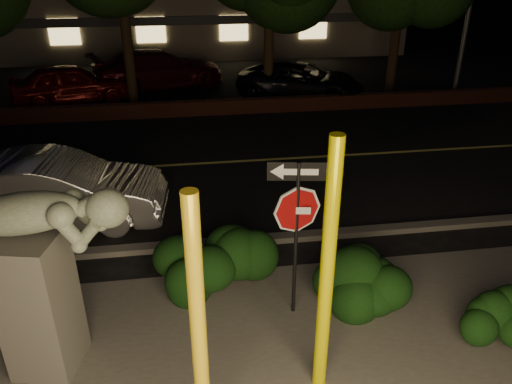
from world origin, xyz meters
TOP-DOWN VIEW (x-y plane):
  - ground at (0.00, 10.00)m, footprint 90.00×90.00m
  - road at (0.00, 7.00)m, footprint 80.00×8.00m
  - lane_marking at (0.00, 7.00)m, footprint 80.00×0.12m
  - curb at (0.00, 2.90)m, footprint 80.00×0.25m
  - brick_wall at (0.00, 11.30)m, footprint 40.00×0.35m
  - parking_lot at (0.00, 17.00)m, footprint 40.00×12.00m
  - building at (0.00, 24.99)m, footprint 22.00×10.20m
  - yellow_pole_left at (-0.67, -1.45)m, footprint 0.17×0.17m
  - yellow_pole_right at (0.88, -0.69)m, footprint 0.18×0.18m
  - signpost at (0.84, 0.78)m, footprint 0.87×0.18m
  - sculpture at (-2.67, 0.18)m, footprint 2.58×1.21m
  - hedge_center at (-0.27, 1.55)m, footprint 2.26×1.68m
  - hedge_right at (1.88, 0.81)m, footprint 2.03×1.61m
  - hedge_far_right at (3.56, -0.39)m, footprint 1.42×0.98m
  - silver_sedan at (-3.40, 4.34)m, footprint 4.57×1.93m
  - parked_car_red at (-4.70, 13.51)m, footprint 4.48×2.65m
  - parked_car_darkred at (-1.58, 15.17)m, footprint 5.70×3.77m
  - parked_car_dark at (3.74, 12.85)m, footprint 5.19×3.78m

SIDE VIEW (x-z plane):
  - ground at x=0.00m, z-range 0.00..0.00m
  - road at x=0.00m, z-range 0.00..0.01m
  - parking_lot at x=0.00m, z-range 0.00..0.01m
  - lane_marking at x=0.00m, z-range 0.02..0.02m
  - curb at x=0.00m, z-range 0.00..0.12m
  - brick_wall at x=0.00m, z-range 0.00..0.50m
  - hedge_far_right at x=3.56m, z-range 0.00..0.93m
  - hedge_center at x=-0.27m, z-range 0.00..1.07m
  - hedge_right at x=1.88m, z-range 0.00..1.17m
  - parked_car_dark at x=3.74m, z-range 0.00..1.31m
  - parked_car_red at x=-4.70m, z-range 0.00..1.43m
  - silver_sedan at x=-3.40m, z-range 0.00..1.47m
  - parked_car_darkred at x=-1.58m, z-range 0.00..1.53m
  - yellow_pole_left at x=-0.67m, z-range 0.00..3.35m
  - sculpture at x=-2.67m, z-range 0.32..3.08m
  - yellow_pole_right at x=0.88m, z-range 0.00..3.52m
  - signpost at x=0.84m, z-range 0.55..3.14m
  - building at x=0.00m, z-range 0.00..4.00m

